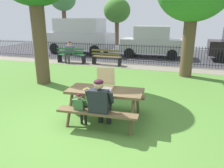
# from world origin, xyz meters

# --- Properties ---
(ground) EXTENTS (28.00, 11.62, 0.02)m
(ground) POSITION_xyz_m (0.00, 1.81, -0.01)
(ground) COLOR #508132
(cobblestone_walkway) EXTENTS (28.00, 1.40, 0.01)m
(cobblestone_walkway) POSITION_xyz_m (0.00, 6.92, -0.00)
(cobblestone_walkway) COLOR gray
(street_asphalt) EXTENTS (28.00, 7.57, 0.01)m
(street_asphalt) POSITION_xyz_m (0.00, 11.40, -0.01)
(street_asphalt) COLOR #38383D
(picnic_table_foreground) EXTENTS (1.87, 1.57, 0.79)m
(picnic_table_foreground) POSITION_xyz_m (0.35, 0.51, 0.60)
(picnic_table_foreground) COLOR brown
(picnic_table_foreground) RESTS_ON ground
(pizza_box_open) EXTENTS (0.48, 0.52, 0.49)m
(pizza_box_open) POSITION_xyz_m (0.31, 0.60, 0.89)
(pizza_box_open) COLOR tan
(pizza_box_open) RESTS_ON picnic_table_foreground
(pizza_slice_on_table) EXTENTS (0.26, 0.29, 0.02)m
(pizza_slice_on_table) POSITION_xyz_m (-0.07, 0.40, 0.78)
(pizza_slice_on_table) COLOR #E0CD59
(pizza_slice_on_table) RESTS_ON picnic_table_foreground
(adult_at_table) EXTENTS (0.62, 0.60, 1.19)m
(adult_at_table) POSITION_xyz_m (0.42, 0.01, 0.66)
(adult_at_table) COLOR black
(adult_at_table) RESTS_ON ground
(child_at_table) EXTENTS (0.32, 0.31, 0.83)m
(child_at_table) POSITION_xyz_m (-0.03, -0.04, 0.50)
(child_at_table) COLOR black
(child_at_table) RESTS_ON ground
(iron_fence_streetside) EXTENTS (23.03, 0.03, 1.08)m
(iron_fence_streetside) POSITION_xyz_m (0.00, 7.62, 0.55)
(iron_fence_streetside) COLOR black
(iron_fence_streetside) RESTS_ON ground
(park_bench_left) EXTENTS (1.61, 0.51, 0.85)m
(park_bench_left) POSITION_xyz_m (-3.95, 6.78, 0.42)
(park_bench_left) COLOR #275C35
(park_bench_left) RESTS_ON ground
(park_bench_center) EXTENTS (1.62, 0.56, 0.85)m
(park_bench_center) POSITION_xyz_m (-1.82, 6.78, 0.42)
(park_bench_center) COLOR brown
(park_bench_center) RESTS_ON ground
(person_on_park_bench) EXTENTS (0.62, 0.61, 1.19)m
(person_on_park_bench) POSITION_xyz_m (-4.07, 6.80, 0.66)
(person_on_park_bench) COLOR #393939
(person_on_park_bench) RESTS_ON ground
(parked_car_far_left) EXTENTS (4.79, 2.27, 2.46)m
(parked_car_far_left) POSITION_xyz_m (-5.03, 10.21, 1.31)
(parked_car_far_left) COLOR #BBB6BE
(parked_car_far_left) RESTS_ON ground
(parked_car_left) EXTENTS (3.98, 1.99, 1.98)m
(parked_car_left) POSITION_xyz_m (0.13, 10.21, 1.01)
(parked_car_left) COLOR #B5B7B5
(parked_car_left) RESTS_ON ground
(far_tree_left) EXTENTS (2.53, 2.53, 5.50)m
(far_tree_left) POSITION_xyz_m (-9.76, 16.31, 4.25)
(far_tree_left) COLOR brown
(far_tree_left) RESTS_ON ground
(far_tree_midleft) EXTENTS (2.51, 2.51, 4.34)m
(far_tree_midleft) POSITION_xyz_m (-4.08, 16.31, 3.16)
(far_tree_midleft) COLOR brown
(far_tree_midleft) RESTS_ON ground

